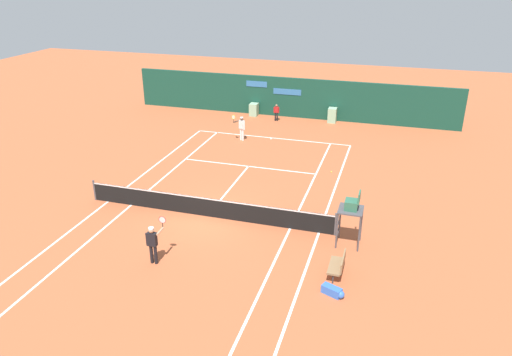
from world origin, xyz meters
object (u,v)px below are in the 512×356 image
object	(u,v)px
player_bench	(338,264)
player_near_side	(153,241)
player_on_baseline	(241,126)
ball_kid_right_post	(276,111)
tennis_ball_mid_court	(331,172)
umpire_chair	(351,209)
equipment_bag	(334,292)

from	to	relation	value
player_bench	player_near_side	distance (m)	7.17
player_on_baseline	player_near_side	bearing A→B (deg)	119.75
ball_kid_right_post	tennis_ball_mid_court	xyz separation A→B (m)	(5.50, -8.69, -0.70)
ball_kid_right_post	player_on_baseline	bearing A→B (deg)	66.42
ball_kid_right_post	umpire_chair	bearing A→B (deg)	103.69
player_on_baseline	ball_kid_right_post	bearing A→B (deg)	-78.10
equipment_bag	ball_kid_right_post	world-z (taller)	ball_kid_right_post
umpire_chair	player_on_baseline	size ratio (longest dim) A/B	1.34
umpire_chair	player_near_side	distance (m)	8.06
player_bench	tennis_ball_mid_court	bearing A→B (deg)	9.98
umpire_chair	equipment_bag	distance (m)	3.94
tennis_ball_mid_court	ball_kid_right_post	bearing A→B (deg)	122.35
umpire_chair	player_near_side	size ratio (longest dim) A/B	1.34
player_on_baseline	player_near_side	size ratio (longest dim) A/B	1.00
player_near_side	tennis_ball_mid_court	size ratio (longest dim) A/B	27.00
player_near_side	ball_kid_right_post	distance (m)	19.78
tennis_ball_mid_court	player_on_baseline	bearing A→B (deg)	150.39
umpire_chair	equipment_bag	world-z (taller)	umpire_chair
player_on_baseline	player_near_side	distance (m)	14.91
equipment_bag	tennis_ball_mid_court	size ratio (longest dim) A/B	12.73
player_bench	umpire_chair	bearing A→B (deg)	-2.76
equipment_bag	player_on_baseline	size ratio (longest dim) A/B	0.47
player_near_side	ball_kid_right_post	size ratio (longest dim) A/B	1.44
player_bench	player_on_baseline	size ratio (longest dim) A/B	0.67
player_on_baseline	player_bench	bearing A→B (deg)	146.23
player_bench	player_on_baseline	distance (m)	16.00
player_near_side	umpire_chair	bearing A→B (deg)	24.69
ball_kid_right_post	tennis_ball_mid_court	world-z (taller)	ball_kid_right_post
ball_kid_right_post	tennis_ball_mid_court	bearing A→B (deg)	111.57
ball_kid_right_post	player_bench	bearing A→B (deg)	100.54
umpire_chair	tennis_ball_mid_court	size ratio (longest dim) A/B	36.27
umpire_chair	player_on_baseline	bearing A→B (deg)	37.02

